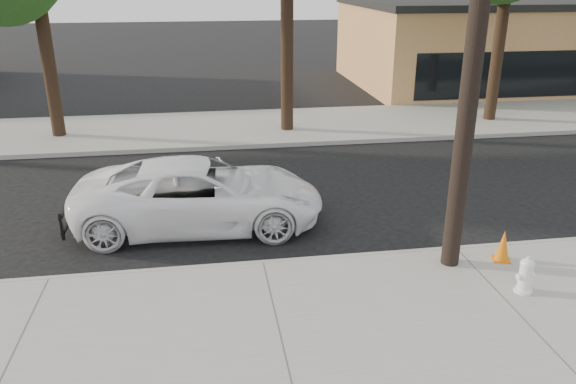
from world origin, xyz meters
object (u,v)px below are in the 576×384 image
object	(u,v)px
police_cruiser	(200,194)
fire_hydrant	(525,276)
utility_pole	(478,20)
traffic_cone	(503,246)

from	to	relation	value
police_cruiser	fire_hydrant	bearing A→B (deg)	-123.35
police_cruiser	fire_hydrant	world-z (taller)	police_cruiser
utility_pole	fire_hydrant	world-z (taller)	utility_pole
fire_hydrant	traffic_cone	distance (m)	1.18
utility_pole	traffic_cone	bearing A→B (deg)	-2.52
police_cruiser	fire_hydrant	distance (m)	6.93
utility_pole	traffic_cone	distance (m)	4.37
traffic_cone	utility_pole	bearing A→B (deg)	177.48
fire_hydrant	traffic_cone	xyz separation A→B (m)	(0.21, 1.16, -0.01)
police_cruiser	traffic_cone	xyz separation A→B (m)	(5.82, -2.90, -0.31)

